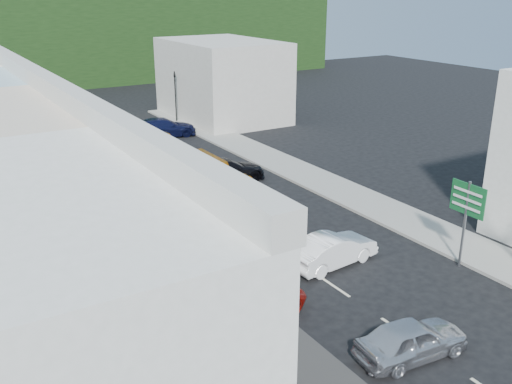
{
  "coord_description": "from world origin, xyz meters",
  "views": [
    {
      "loc": [
        -13.39,
        -15.98,
        11.53
      ],
      "look_at": [
        0.0,
        6.0,
        2.2
      ],
      "focal_mm": 40.0,
      "sensor_mm": 36.0,
      "label": 1
    }
  ],
  "objects_px": {
    "car_white": "(332,250)",
    "car_red": "(247,301)",
    "pedestrian_left": "(171,300)",
    "traffic_signal": "(176,97)",
    "car_silver": "(412,338)",
    "bus": "(185,184)",
    "direction_sign": "(464,225)"
  },
  "relations": [
    {
      "from": "pedestrian_left",
      "to": "car_white",
      "type": "bearing_deg",
      "value": -84.45
    },
    {
      "from": "car_white",
      "to": "car_red",
      "type": "distance_m",
      "value": 5.65
    },
    {
      "from": "car_red",
      "to": "pedestrian_left",
      "type": "relative_size",
      "value": 2.71
    },
    {
      "from": "car_silver",
      "to": "direction_sign",
      "type": "distance_m",
      "value": 7.61
    },
    {
      "from": "car_white",
      "to": "car_silver",
      "type": "bearing_deg",
      "value": 157.64
    },
    {
      "from": "car_silver",
      "to": "pedestrian_left",
      "type": "xyz_separation_m",
      "value": [
        -5.92,
        5.87,
        0.3
      ]
    },
    {
      "from": "bus",
      "to": "pedestrian_left",
      "type": "distance_m",
      "value": 11.11
    },
    {
      "from": "bus",
      "to": "car_silver",
      "type": "relative_size",
      "value": 2.64
    },
    {
      "from": "car_silver",
      "to": "car_red",
      "type": "distance_m",
      "value": 5.9
    },
    {
      "from": "car_red",
      "to": "direction_sign",
      "type": "relative_size",
      "value": 1.18
    },
    {
      "from": "bus",
      "to": "car_silver",
      "type": "distance_m",
      "value": 15.76
    },
    {
      "from": "bus",
      "to": "pedestrian_left",
      "type": "relative_size",
      "value": 6.82
    },
    {
      "from": "car_silver",
      "to": "car_red",
      "type": "bearing_deg",
      "value": 40.72
    },
    {
      "from": "traffic_signal",
      "to": "car_silver",
      "type": "bearing_deg",
      "value": 77.41
    },
    {
      "from": "car_silver",
      "to": "pedestrian_left",
      "type": "distance_m",
      "value": 8.34
    },
    {
      "from": "car_red",
      "to": "car_silver",
      "type": "bearing_deg",
      "value": -152.48
    },
    {
      "from": "car_white",
      "to": "car_red",
      "type": "relative_size",
      "value": 0.96
    },
    {
      "from": "bus",
      "to": "car_red",
      "type": "bearing_deg",
      "value": -103.35
    },
    {
      "from": "bus",
      "to": "direction_sign",
      "type": "distance_m",
      "value": 14.25
    },
    {
      "from": "pedestrian_left",
      "to": "direction_sign",
      "type": "distance_m",
      "value": 12.78
    },
    {
      "from": "car_white",
      "to": "bus",
      "type": "bearing_deg",
      "value": 10.94
    },
    {
      "from": "traffic_signal",
      "to": "bus",
      "type": "bearing_deg",
      "value": 66.69
    },
    {
      "from": "car_silver",
      "to": "car_white",
      "type": "height_order",
      "value": "same"
    },
    {
      "from": "car_white",
      "to": "car_red",
      "type": "bearing_deg",
      "value": 102.29
    },
    {
      "from": "car_white",
      "to": "car_red",
      "type": "height_order",
      "value": "same"
    },
    {
      "from": "bus",
      "to": "car_red",
      "type": "height_order",
      "value": "bus"
    },
    {
      "from": "car_silver",
      "to": "car_white",
      "type": "distance_m",
      "value": 6.84
    },
    {
      "from": "bus",
      "to": "traffic_signal",
      "type": "relative_size",
      "value": 2.56
    },
    {
      "from": "car_white",
      "to": "direction_sign",
      "type": "relative_size",
      "value": 1.13
    },
    {
      "from": "car_red",
      "to": "pedestrian_left",
      "type": "height_order",
      "value": "pedestrian_left"
    },
    {
      "from": "direction_sign",
      "to": "traffic_signal",
      "type": "distance_m",
      "value": 32.04
    },
    {
      "from": "car_red",
      "to": "traffic_signal",
      "type": "relative_size",
      "value": 1.01
    }
  ]
}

